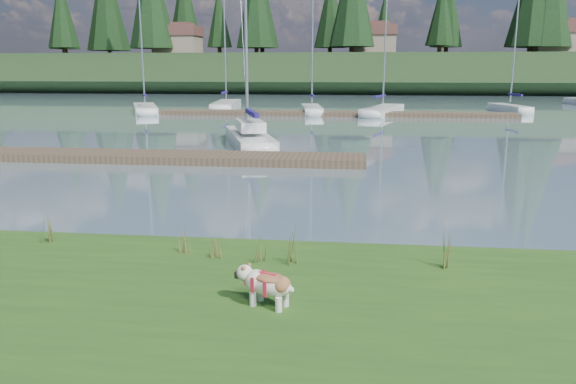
# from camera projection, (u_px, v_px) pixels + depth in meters

# --- Properties ---
(ground) EXTENTS (200.00, 200.00, 0.00)m
(ground) POSITION_uv_depth(u_px,v_px,m) (306.00, 115.00, 41.34)
(ground) COLOR gray
(ground) RESTS_ON ground
(bank) EXTENTS (60.00, 9.00, 0.35)m
(bank) POSITION_uv_depth(u_px,v_px,m) (38.00, 366.00, 6.41)
(bank) COLOR #2B531A
(bank) RESTS_ON ground
(ridge) EXTENTS (200.00, 20.00, 5.00)m
(ridge) POSITION_uv_depth(u_px,v_px,m) (331.00, 74.00, 82.47)
(ridge) COLOR #1D3218
(ridge) RESTS_ON ground
(bulldog) EXTENTS (0.88, 0.56, 0.52)m
(bulldog) POSITION_uv_depth(u_px,v_px,m) (267.00, 283.00, 7.54)
(bulldog) COLOR silver
(bulldog) RESTS_ON bank
(sailboat_main) EXTENTS (3.82, 7.82, 11.24)m
(sailboat_main) POSITION_uv_depth(u_px,v_px,m) (248.00, 135.00, 26.07)
(sailboat_main) COLOR silver
(sailboat_main) RESTS_ON ground
(dock_near) EXTENTS (16.00, 2.00, 0.30)m
(dock_near) POSITION_uv_depth(u_px,v_px,m) (155.00, 157.00, 21.41)
(dock_near) COLOR #4C3D2C
(dock_near) RESTS_ON ground
(dock_far) EXTENTS (26.00, 2.20, 0.30)m
(dock_far) POSITION_uv_depth(u_px,v_px,m) (333.00, 114.00, 41.08)
(dock_far) COLOR #4C3D2C
(dock_far) RESTS_ON ground
(sailboat_bg_0) EXTENTS (4.57, 8.00, 11.62)m
(sailboat_bg_0) POSITION_uv_depth(u_px,v_px,m) (145.00, 108.00, 44.63)
(sailboat_bg_0) COLOR silver
(sailboat_bg_0) RESTS_ON ground
(sailboat_bg_1) EXTENTS (2.69, 9.15, 13.33)m
(sailboat_bg_1) POSITION_uv_depth(u_px,v_px,m) (227.00, 104.00, 49.19)
(sailboat_bg_1) COLOR silver
(sailboat_bg_1) RESTS_ON ground
(sailboat_bg_2) EXTENTS (2.25, 6.85, 10.25)m
(sailboat_bg_2) POSITION_uv_depth(u_px,v_px,m) (311.00, 109.00, 43.63)
(sailboat_bg_2) COLOR silver
(sailboat_bg_2) RESTS_ON ground
(sailboat_bg_3) EXTENTS (3.98, 8.59, 12.39)m
(sailboat_bg_3) POSITION_uv_depth(u_px,v_px,m) (385.00, 109.00, 43.00)
(sailboat_bg_3) COLOR silver
(sailboat_bg_3) RESTS_ON ground
(sailboat_bg_4) EXTENTS (2.38, 6.26, 9.27)m
(sailboat_bg_4) POSITION_uv_depth(u_px,v_px,m) (507.00, 107.00, 44.81)
(sailboat_bg_4) COLOR silver
(sailboat_bg_4) RESTS_ON ground
(weed_0) EXTENTS (0.17, 0.14, 0.66)m
(weed_0) POSITION_uv_depth(u_px,v_px,m) (184.00, 238.00, 9.70)
(weed_0) COLOR #475B23
(weed_0) RESTS_ON bank
(weed_1) EXTENTS (0.17, 0.14, 0.47)m
(weed_1) POSITION_uv_depth(u_px,v_px,m) (215.00, 247.00, 9.45)
(weed_1) COLOR #475B23
(weed_1) RESTS_ON bank
(weed_2) EXTENTS (0.17, 0.14, 0.74)m
(weed_2) POSITION_uv_depth(u_px,v_px,m) (294.00, 246.00, 9.15)
(weed_2) COLOR #475B23
(weed_2) RESTS_ON bank
(weed_3) EXTENTS (0.17, 0.14, 0.63)m
(weed_3) POSITION_uv_depth(u_px,v_px,m) (46.00, 228.00, 10.31)
(weed_3) COLOR #475B23
(weed_3) RESTS_ON bank
(weed_4) EXTENTS (0.17, 0.14, 0.51)m
(weed_4) POSITION_uv_depth(u_px,v_px,m) (260.00, 249.00, 9.30)
(weed_4) COLOR #475B23
(weed_4) RESTS_ON bank
(weed_5) EXTENTS (0.17, 0.14, 0.70)m
(weed_5) POSITION_uv_depth(u_px,v_px,m) (448.00, 250.00, 8.98)
(weed_5) COLOR #475B23
(weed_5) RESTS_ON bank
(mud_lip) EXTENTS (60.00, 0.50, 0.14)m
(mud_lip) POSITION_uv_depth(u_px,v_px,m) (165.00, 252.00, 10.70)
(mud_lip) COLOR #33281C
(mud_lip) RESTS_ON ground
(conifer_1) EXTENTS (4.40, 4.40, 11.30)m
(conifer_1) POSITION_uv_depth(u_px,v_px,m) (61.00, 13.00, 83.14)
(conifer_1) COLOR #382619
(conifer_1) RESTS_ON ridge
(conifer_3) EXTENTS (4.84, 4.84, 12.25)m
(conifer_3) POSITION_uv_depth(u_px,v_px,m) (262.00, 8.00, 80.62)
(conifer_3) COLOR #382619
(conifer_3) RESTS_ON ridge
(conifer_5) EXTENTS (3.96, 3.96, 10.35)m
(conifer_5) POSITION_uv_depth(u_px,v_px,m) (442.00, 11.00, 76.05)
(conifer_5) COLOR #382619
(conifer_5) RESTS_ON ridge
(house_0) EXTENTS (6.30, 5.30, 4.65)m
(house_0) POSITION_uv_depth(u_px,v_px,m) (178.00, 40.00, 81.00)
(house_0) COLOR gray
(house_0) RESTS_ON ridge
(house_1) EXTENTS (6.30, 5.30, 4.65)m
(house_1) POSITION_uv_depth(u_px,v_px,m) (373.00, 39.00, 78.80)
(house_1) COLOR gray
(house_1) RESTS_ON ridge
(house_2) EXTENTS (6.30, 5.30, 4.65)m
(house_2) POSITION_uv_depth(u_px,v_px,m) (557.00, 37.00, 74.15)
(house_2) COLOR gray
(house_2) RESTS_ON ridge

